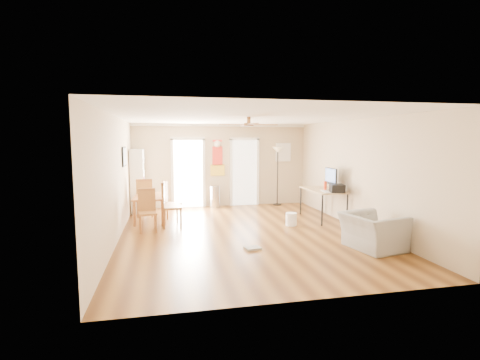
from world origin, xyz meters
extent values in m
plane|color=brown|center=(0.00, 0.00, 0.00)|extent=(7.00, 7.00, 0.00)
cube|color=red|center=(-0.13, 3.48, 1.55)|extent=(0.46, 0.03, 1.10)
cube|color=white|center=(2.05, 3.47, 1.70)|extent=(0.50, 0.04, 0.60)
cube|color=black|center=(-2.73, 1.40, 1.70)|extent=(0.04, 0.66, 0.48)
cylinder|color=#BABABD|center=(-0.24, 3.24, 0.33)|extent=(0.32, 0.32, 0.67)
cube|color=silver|center=(2.20, 0.57, 0.81)|extent=(0.19, 0.43, 0.02)
cube|color=black|center=(2.45, 0.44, 0.90)|extent=(0.42, 0.46, 0.20)
cylinder|color=#FC3E16|center=(2.30, 0.80, 0.92)|extent=(0.10, 0.10, 0.24)
cylinder|color=white|center=(1.27, 0.49, 0.16)|extent=(0.35, 0.35, 0.31)
cube|color=gray|center=(-0.13, -1.19, 0.02)|extent=(0.33, 0.28, 0.04)
imported|color=gray|center=(2.15, -1.64, 0.34)|extent=(1.11, 1.21, 0.69)
camera|label=1|loc=(-1.75, -7.73, 2.11)|focal=26.77mm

